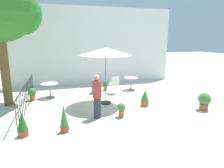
% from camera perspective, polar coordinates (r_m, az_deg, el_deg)
% --- Properties ---
extents(ground_plane, '(60.00, 60.00, 0.00)m').
position_cam_1_polar(ground_plane, '(9.20, 0.08, -4.84)').
color(ground_plane, beige).
extents(villa_facade, '(10.05, 0.30, 4.74)m').
position_cam_1_polar(villa_facade, '(12.61, -4.94, 10.86)').
color(villa_facade, silver).
rests_on(villa_facade, ground).
extents(terrace_railing, '(0.03, 5.07, 1.01)m').
position_cam_1_polar(terrace_railing, '(8.78, -23.64, -2.20)').
color(terrace_railing, black).
rests_on(terrace_railing, ground).
extents(patio_umbrella_0, '(2.21, 2.21, 2.52)m').
position_cam_1_polar(patio_umbrella_0, '(8.36, -1.88, 9.26)').
color(patio_umbrella_0, '#2D2D2D').
rests_on(patio_umbrella_0, ground).
extents(cafe_table_0, '(0.83, 0.83, 0.71)m').
position_cam_1_polar(cafe_table_0, '(10.02, -17.64, -1.01)').
color(cafe_table_0, silver).
rests_on(cafe_table_0, ground).
extents(cafe_table_1, '(0.80, 0.80, 0.71)m').
position_cam_1_polar(cafe_table_1, '(11.07, 5.55, 0.80)').
color(cafe_table_1, silver).
rests_on(cafe_table_1, ground).
extents(patio_chair_0, '(0.47, 0.50, 0.93)m').
position_cam_1_polar(patio_chair_0, '(10.18, 0.73, 0.04)').
color(patio_chair_0, silver).
rests_on(patio_chair_0, ground).
extents(patio_chair_1, '(0.62, 0.61, 0.94)m').
position_cam_1_polar(patio_chair_1, '(10.39, -4.23, 0.21)').
color(patio_chair_1, '#33509D').
rests_on(patio_chair_1, ground).
extents(potted_plant_0, '(0.37, 0.37, 0.72)m').
position_cam_1_polar(potted_plant_0, '(8.50, 9.55, -3.94)').
color(potted_plant_0, '#C15634').
rests_on(potted_plant_0, ground).
extents(potted_plant_1, '(0.50, 0.50, 0.71)m').
position_cam_1_polar(potted_plant_1, '(8.74, 25.24, -4.38)').
color(potted_plant_1, '#B35E34').
rests_on(potted_plant_1, ground).
extents(potted_plant_2, '(0.31, 0.31, 0.53)m').
position_cam_1_polar(potted_plant_2, '(7.25, 2.73, -7.20)').
color(potted_plant_2, '#B2603B').
rests_on(potted_plant_2, ground).
extents(potted_plant_3, '(0.30, 0.30, 0.78)m').
position_cam_1_polar(potted_plant_3, '(6.40, -24.61, -10.46)').
color(potted_plant_3, '#A14933').
rests_on(potted_plant_3, ground).
extents(potted_plant_4, '(0.26, 0.26, 0.51)m').
position_cam_1_polar(potted_plant_4, '(10.95, -1.94, -0.43)').
color(potted_plant_4, '#C66D3B').
rests_on(potted_plant_4, ground).
extents(potted_plant_5, '(0.37, 0.37, 0.60)m').
position_cam_1_polar(potted_plant_5, '(9.85, -22.16, -2.49)').
color(potted_plant_5, '#BB6539').
rests_on(potted_plant_5, ground).
extents(potted_plant_6, '(0.27, 0.27, 0.89)m').
position_cam_1_polar(potted_plant_6, '(6.25, -13.75, -9.82)').
color(potted_plant_6, brown).
rests_on(potted_plant_6, ground).
extents(standing_person, '(0.45, 0.45, 1.59)m').
position_cam_1_polar(standing_person, '(7.03, -4.34, -3.57)').
color(standing_person, '#33333D').
rests_on(standing_person, ground).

